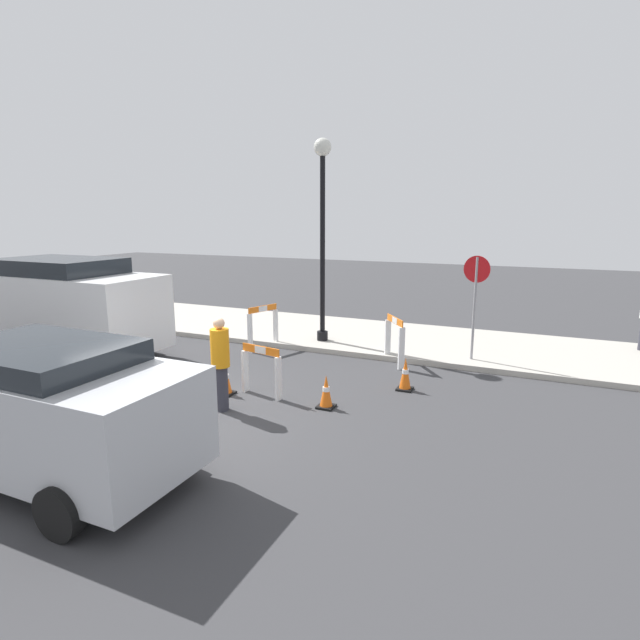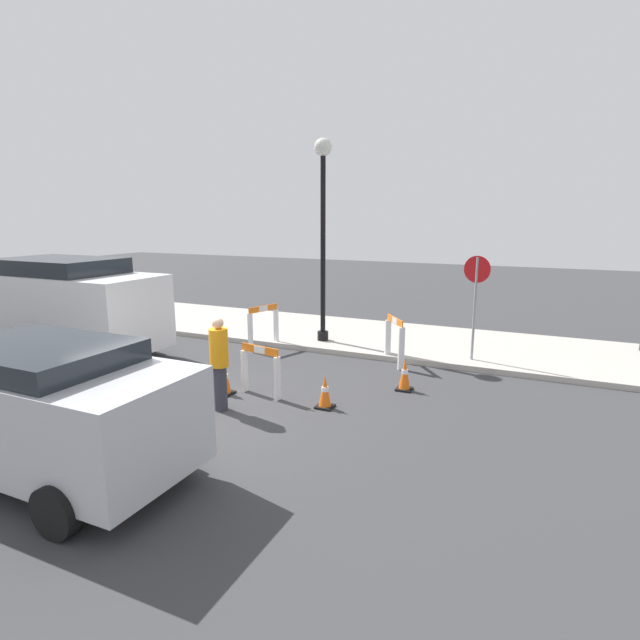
{
  "view_description": "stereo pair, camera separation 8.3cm",
  "coord_description": "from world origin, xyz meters",
  "px_view_note": "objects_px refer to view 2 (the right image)",
  "views": [
    {
      "loc": [
        5.61,
        -6.44,
        3.34
      ],
      "look_at": [
        0.98,
        3.83,
        1.0
      ],
      "focal_mm": 28.0,
      "sensor_mm": 36.0,
      "label": 1
    },
    {
      "loc": [
        5.68,
        -6.4,
        3.34
      ],
      "look_at": [
        0.98,
        3.83,
        1.0
      ],
      "focal_mm": 28.0,
      "sensor_mm": 36.0,
      "label": 2
    }
  ],
  "objects_px": {
    "streetlamp_post": "(323,214)",
    "person_worker": "(219,361)",
    "stop_sign": "(476,291)",
    "work_van": "(63,303)",
    "parked_car_1": "(42,403)"
  },
  "relations": [
    {
      "from": "streetlamp_post",
      "to": "work_van",
      "type": "xyz_separation_m",
      "value": [
        -5.33,
        -3.48,
        -2.12
      ]
    },
    {
      "from": "person_worker",
      "to": "parked_car_1",
      "type": "relative_size",
      "value": 0.41
    },
    {
      "from": "streetlamp_post",
      "to": "parked_car_1",
      "type": "bearing_deg",
      "value": -93.49
    },
    {
      "from": "streetlamp_post",
      "to": "stop_sign",
      "type": "relative_size",
      "value": 2.16
    },
    {
      "from": "person_worker",
      "to": "streetlamp_post",
      "type": "bearing_deg",
      "value": 9.5
    },
    {
      "from": "person_worker",
      "to": "parked_car_1",
      "type": "bearing_deg",
      "value": 172.23
    },
    {
      "from": "streetlamp_post",
      "to": "stop_sign",
      "type": "xyz_separation_m",
      "value": [
        3.85,
        -0.22,
        -1.7
      ]
    },
    {
      "from": "work_van",
      "to": "parked_car_1",
      "type": "bearing_deg",
      "value": -40.88
    },
    {
      "from": "stop_sign",
      "to": "work_van",
      "type": "bearing_deg",
      "value": 32.16
    },
    {
      "from": "stop_sign",
      "to": "work_van",
      "type": "relative_size",
      "value": 0.46
    },
    {
      "from": "streetlamp_post",
      "to": "parked_car_1",
      "type": "height_order",
      "value": "streetlamp_post"
    },
    {
      "from": "streetlamp_post",
      "to": "person_worker",
      "type": "bearing_deg",
      "value": -87.1
    },
    {
      "from": "person_worker",
      "to": "parked_car_1",
      "type": "distance_m",
      "value": 2.89
    },
    {
      "from": "stop_sign",
      "to": "work_van",
      "type": "height_order",
      "value": "stop_sign"
    },
    {
      "from": "stop_sign",
      "to": "person_worker",
      "type": "xyz_separation_m",
      "value": [
        -3.6,
        -4.67,
        -0.81
      ]
    }
  ]
}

